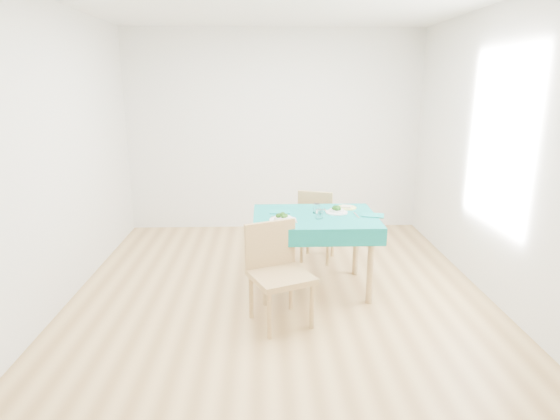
{
  "coord_description": "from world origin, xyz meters",
  "views": [
    {
      "loc": [
        -0.15,
        -4.19,
        1.98
      ],
      "look_at": [
        0.0,
        0.0,
        0.85
      ],
      "focal_mm": 30.0,
      "sensor_mm": 36.0,
      "label": 1
    }
  ],
  "objects_px": {
    "bowl_far": "(337,210)",
    "side_plate": "(346,208)",
    "chair_far": "(318,220)",
    "chair_near": "(281,259)",
    "table": "(314,253)",
    "bowl_near": "(283,217)"
  },
  "relations": [
    {
      "from": "bowl_far",
      "to": "chair_near",
      "type": "bearing_deg",
      "value": -126.49
    },
    {
      "from": "chair_far",
      "to": "table",
      "type": "bearing_deg",
      "value": 99.73
    },
    {
      "from": "table",
      "to": "side_plate",
      "type": "height_order",
      "value": "side_plate"
    },
    {
      "from": "chair_near",
      "to": "chair_far",
      "type": "bearing_deg",
      "value": 48.6
    },
    {
      "from": "chair_far",
      "to": "side_plate",
      "type": "relative_size",
      "value": 4.69
    },
    {
      "from": "bowl_far",
      "to": "side_plate",
      "type": "distance_m",
      "value": 0.22
    },
    {
      "from": "table",
      "to": "side_plate",
      "type": "relative_size",
      "value": 5.72
    },
    {
      "from": "table",
      "to": "chair_far",
      "type": "height_order",
      "value": "chair_far"
    },
    {
      "from": "chair_near",
      "to": "chair_far",
      "type": "distance_m",
      "value": 1.57
    },
    {
      "from": "chair_far",
      "to": "side_plate",
      "type": "height_order",
      "value": "chair_far"
    },
    {
      "from": "chair_far",
      "to": "bowl_far",
      "type": "xyz_separation_m",
      "value": [
        0.1,
        -0.71,
        0.31
      ]
    },
    {
      "from": "chair_near",
      "to": "bowl_near",
      "type": "height_order",
      "value": "chair_near"
    },
    {
      "from": "bowl_near",
      "to": "side_plate",
      "type": "distance_m",
      "value": 0.79
    },
    {
      "from": "chair_near",
      "to": "chair_far",
      "type": "relative_size",
      "value": 1.22
    },
    {
      "from": "table",
      "to": "bowl_near",
      "type": "height_order",
      "value": "bowl_near"
    },
    {
      "from": "table",
      "to": "chair_near",
      "type": "relative_size",
      "value": 1.0
    },
    {
      "from": "chair_near",
      "to": "side_plate",
      "type": "distance_m",
      "value": 1.2
    },
    {
      "from": "bowl_near",
      "to": "bowl_far",
      "type": "distance_m",
      "value": 0.59
    },
    {
      "from": "table",
      "to": "side_plate",
      "type": "xyz_separation_m",
      "value": [
        0.35,
        0.27,
        0.38
      ]
    },
    {
      "from": "bowl_near",
      "to": "chair_far",
      "type": "bearing_deg",
      "value": 65.22
    },
    {
      "from": "chair_near",
      "to": "chair_far",
      "type": "height_order",
      "value": "chair_near"
    },
    {
      "from": "table",
      "to": "chair_near",
      "type": "xyz_separation_m",
      "value": [
        -0.35,
        -0.69,
        0.2
      ]
    }
  ]
}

